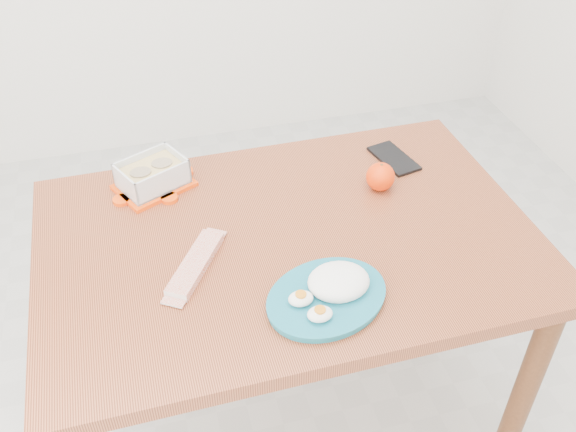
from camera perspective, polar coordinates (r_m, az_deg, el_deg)
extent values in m
plane|color=#B7B7B2|center=(2.10, -3.12, -18.57)|extent=(3.50, 3.50, 0.00)
cube|color=#A8532F|center=(1.57, 0.00, -2.26)|extent=(1.21, 0.82, 0.04)
cylinder|color=#5D3117|center=(1.84, 20.19, -14.69)|extent=(0.06, 0.06, 0.71)
cylinder|color=#5D3117|center=(2.06, -17.49, -6.71)|extent=(0.06, 0.06, 0.71)
cylinder|color=#5D3117|center=(2.22, 11.09, -1.38)|extent=(0.06, 0.06, 0.71)
cube|color=#FF4607|center=(1.75, -11.81, 2.67)|extent=(0.23, 0.21, 0.01)
cube|color=silver|center=(1.72, -11.98, 3.74)|extent=(0.20, 0.18, 0.07)
cube|color=tan|center=(1.73, -11.95, 3.56)|extent=(0.19, 0.16, 0.04)
cylinder|color=tan|center=(1.71, -12.94, 3.59)|extent=(0.07, 0.07, 0.02)
cylinder|color=tan|center=(1.73, -11.12, 4.42)|extent=(0.07, 0.07, 0.02)
sphere|color=#FF4305|center=(1.70, 8.22, 3.48)|extent=(0.08, 0.08, 0.08)
cylinder|color=#176D82|center=(1.40, 3.44, -7.31)|extent=(0.36, 0.36, 0.02)
ellipsoid|color=white|center=(1.39, 4.55, -5.46)|extent=(0.17, 0.16, 0.06)
ellipsoid|color=white|center=(1.37, 1.14, -7.35)|extent=(0.07, 0.06, 0.03)
ellipsoid|color=white|center=(1.34, 2.85, -8.70)|extent=(0.07, 0.06, 0.03)
cube|color=red|center=(1.48, -8.22, -4.23)|extent=(0.16, 0.21, 0.02)
cube|color=black|center=(1.84, 9.38, 5.07)|extent=(0.11, 0.17, 0.01)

